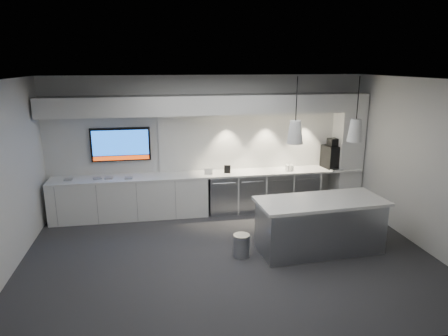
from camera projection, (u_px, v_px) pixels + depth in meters
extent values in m
plane|color=#313134|center=(229.00, 256.00, 6.91)|extent=(7.00, 7.00, 0.00)
plane|color=black|center=(229.00, 79.00, 6.15)|extent=(7.00, 7.00, 0.00)
plane|color=silver|center=(208.00, 144.00, 8.91)|extent=(7.00, 0.00, 7.00)
plane|color=silver|center=(273.00, 236.00, 4.15)|extent=(7.00, 0.00, 7.00)
plane|color=silver|center=(422.00, 164.00, 7.11)|extent=(0.00, 7.00, 7.00)
cube|color=white|center=(211.00, 174.00, 8.76)|extent=(6.80, 0.65, 0.04)
cube|color=white|center=(130.00, 198.00, 8.58)|extent=(3.30, 0.63, 0.86)
cube|color=#989CA1|center=(222.00, 193.00, 8.92)|extent=(0.60, 0.61, 0.85)
cube|color=#989CA1|center=(249.00, 192.00, 9.02)|extent=(0.60, 0.61, 0.85)
cube|color=#989CA1|center=(276.00, 190.00, 9.13)|extent=(0.60, 0.61, 0.85)
cube|color=#989CA1|center=(302.00, 189.00, 9.23)|extent=(0.60, 0.61, 0.85)
cube|color=white|center=(261.00, 140.00, 9.08)|extent=(4.60, 0.03, 1.30)
cube|color=white|center=(210.00, 104.00, 8.39)|extent=(6.90, 0.60, 0.40)
cube|color=white|center=(347.00, 150.00, 9.21)|extent=(0.55, 0.55, 2.60)
cube|color=black|center=(121.00, 144.00, 8.53)|extent=(1.25, 0.06, 0.72)
cube|color=#134BB7|center=(120.00, 143.00, 8.49)|extent=(1.17, 0.00, 0.54)
cube|color=#C6380B|center=(121.00, 158.00, 8.57)|extent=(1.17, 0.00, 0.09)
cube|color=#989CA1|center=(319.00, 227.00, 7.05)|extent=(2.17, 0.97, 0.89)
cube|color=white|center=(321.00, 201.00, 6.93)|extent=(2.28, 1.09, 0.05)
cylinder|color=#989CA1|center=(241.00, 245.00, 6.88)|extent=(0.30, 0.30, 0.40)
cube|color=black|center=(332.00, 157.00, 9.19)|extent=(0.44, 0.48, 0.51)
cube|color=black|center=(333.00, 142.00, 9.10)|extent=(0.24, 0.24, 0.17)
cube|color=#989CA1|center=(336.00, 169.00, 9.03)|extent=(0.31, 0.25, 0.03)
cube|color=black|center=(227.00, 169.00, 8.75)|extent=(0.14, 0.04, 0.18)
cube|color=white|center=(208.00, 171.00, 8.65)|extent=(0.18, 0.04, 0.14)
cube|color=gray|center=(68.00, 179.00, 8.25)|extent=(0.16, 0.16, 0.02)
cube|color=gray|center=(97.00, 178.00, 8.33)|extent=(0.20, 0.20, 0.02)
cube|color=gray|center=(109.00, 178.00, 8.36)|extent=(0.17, 0.17, 0.02)
cube|color=gray|center=(129.00, 178.00, 8.36)|extent=(0.16, 0.16, 0.02)
cone|color=white|center=(295.00, 132.00, 6.53)|extent=(0.27, 0.27, 0.38)
cylinder|color=black|center=(297.00, 99.00, 6.39)|extent=(0.02, 0.02, 0.70)
cone|color=white|center=(355.00, 130.00, 6.70)|extent=(0.27, 0.27, 0.38)
cylinder|color=black|center=(358.00, 98.00, 6.57)|extent=(0.02, 0.02, 0.70)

